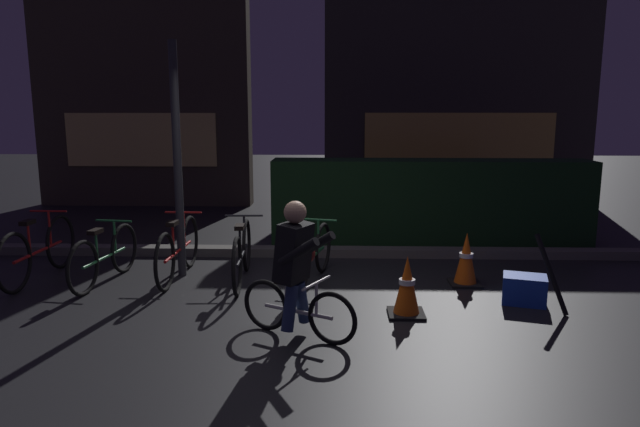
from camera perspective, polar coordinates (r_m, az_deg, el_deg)
The scene contains 16 objects.
ground_plane at distance 5.92m, azimuth -2.15°, elevation -9.65°, with size 40.00×40.00×0.00m, color black.
sidewalk_curb at distance 8.01m, azimuth -1.06°, elevation -3.84°, with size 12.00×0.24×0.12m, color #56544F.
hedge_row at distance 8.87m, azimuth 10.92°, elevation 1.19°, with size 4.80×0.70×1.27m, color black.
storefront_left at distance 12.73m, azimuth -17.30°, elevation 11.58°, with size 4.48×0.54×4.81m.
storefront_right at distance 13.01m, azimuth 13.66°, elevation 11.00°, with size 5.82×0.54×4.48m.
street_post at distance 7.05m, azimuth -14.07°, elevation 5.05°, with size 0.10×0.10×2.82m, color #2D2D33.
parked_bike_leftmost at distance 7.63m, azimuth -26.31°, elevation -3.32°, with size 0.46×1.74×0.80m.
parked_bike_left_mid at distance 7.18m, azimuth -20.74°, elevation -4.02°, with size 0.46×1.54×0.71m.
parked_bike_center_left at distance 7.11m, azimuth -14.00°, elevation -3.56°, with size 0.46×1.68×0.78m.
parked_bike_center_right at distance 6.81m, azimuth -7.80°, elevation -4.00°, with size 0.46×1.66×0.77m.
parked_bike_right_mid at distance 6.74m, azimuth -0.79°, elevation -4.21°, with size 0.50×1.53×0.72m.
traffic_cone_near at distance 5.76m, azimuth 8.69°, elevation -7.26°, with size 0.36×0.36×0.61m.
traffic_cone_far at distance 6.88m, azimuth 14.40°, elevation -4.50°, with size 0.36×0.36×0.62m.
blue_crate at distance 6.45m, azimuth 19.76°, elevation -7.16°, with size 0.44×0.32×0.30m, color #193DB7.
cyclist at distance 5.10m, azimuth -2.36°, elevation -5.55°, with size 1.07×0.67×1.25m.
closed_umbrella at distance 6.22m, azimuth 22.13°, elevation -5.64°, with size 0.05×0.05×0.85m, color black.
Camera 1 is at (0.40, -5.55, 2.03)m, focal length 31.99 mm.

